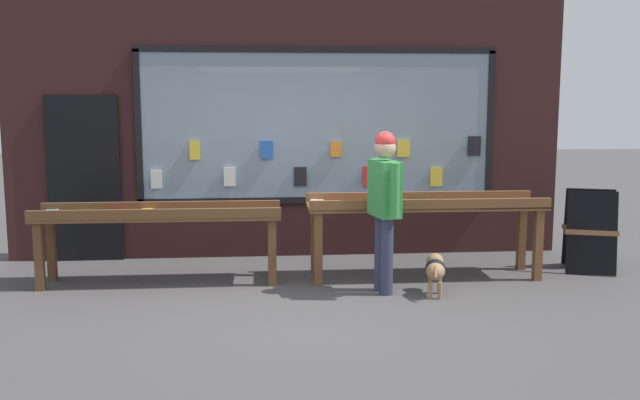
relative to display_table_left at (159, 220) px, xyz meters
The scene contains 7 objects.
ground_plane 1.98m from the display_table_left, 35.26° to the right, with size 40.00×40.00×0.00m, color #474444.
shopfront_facade 2.23m from the display_table_left, 41.39° to the left, with size 7.18×0.29×3.43m.
display_table_left is the anchor object (origin of this frame).
display_table_right 3.02m from the display_table_left, ahead, with size 2.72×0.70×0.96m.
person_browsing 2.53m from the display_table_left, 14.27° to the right, with size 0.30×0.67×1.73m.
small_dog 3.09m from the display_table_left, 14.58° to the right, with size 0.28×0.56×0.41m.
sandwich_board_sign 5.09m from the display_table_left, ahead, with size 0.72×0.73×0.98m.
Camera 1 is at (-0.41, -6.89, 2.10)m, focal length 40.00 mm.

